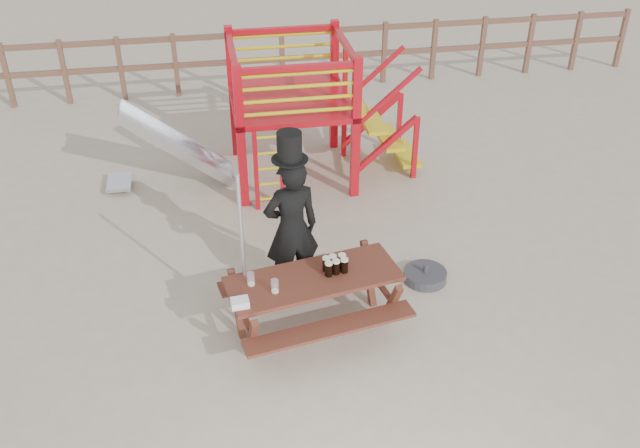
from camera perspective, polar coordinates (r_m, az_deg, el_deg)
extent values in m
plane|color=#B3A28B|center=(8.11, -0.01, -8.23)|extent=(60.00, 60.00, 0.00)
cube|color=brown|center=(13.72, -5.25, 14.87)|extent=(15.00, 0.06, 0.10)
cube|color=brown|center=(13.88, -5.14, 12.89)|extent=(15.00, 0.06, 0.10)
cube|color=brown|center=(14.27, -23.76, 10.80)|extent=(0.09, 0.09, 1.20)
cube|color=brown|center=(14.06, -19.76, 11.36)|extent=(0.09, 0.09, 1.20)
cube|color=brown|center=(13.92, -15.65, 11.87)|extent=(0.09, 0.09, 1.20)
cube|color=brown|center=(13.85, -11.47, 12.32)|extent=(0.09, 0.09, 1.20)
cube|color=brown|center=(13.85, -7.25, 12.72)|extent=(0.09, 0.09, 1.20)
cube|color=brown|center=(13.93, -3.04, 13.05)|extent=(0.09, 0.09, 1.20)
cube|color=brown|center=(14.08, 1.11, 13.30)|extent=(0.09, 0.09, 1.20)
cube|color=brown|center=(14.29, 5.16, 13.49)|extent=(0.09, 0.09, 1.20)
cube|color=brown|center=(14.57, 9.08, 13.60)|extent=(0.09, 0.09, 1.20)
cube|color=brown|center=(14.92, 12.84, 13.66)|extent=(0.09, 0.09, 1.20)
cube|color=brown|center=(15.32, 16.41, 13.66)|extent=(0.09, 0.09, 1.20)
cube|color=brown|center=(15.77, 19.79, 13.61)|extent=(0.09, 0.09, 1.20)
cube|color=brown|center=(16.27, 22.97, 13.52)|extent=(0.09, 0.09, 1.20)
cube|color=#B20B16|center=(9.81, -6.35, 6.83)|extent=(0.12, 0.12, 2.10)
cube|color=#B20B16|center=(10.01, 2.88, 7.56)|extent=(0.12, 0.12, 2.10)
cube|color=#B20B16|center=(11.26, -7.02, 10.35)|extent=(0.12, 0.12, 2.10)
cube|color=#B20B16|center=(11.44, 1.13, 10.96)|extent=(0.12, 0.12, 2.10)
cube|color=#B20B16|center=(10.53, -2.36, 9.82)|extent=(1.72, 1.72, 0.08)
cube|color=#B20B16|center=(9.50, -1.78, 12.39)|extent=(1.60, 0.08, 0.08)
cube|color=#B20B16|center=(11.00, -3.05, 15.26)|extent=(1.60, 0.08, 0.08)
cube|color=#B20B16|center=(10.18, -7.05, 13.59)|extent=(0.08, 1.60, 0.08)
cube|color=#B20B16|center=(10.38, 2.06, 14.18)|extent=(0.08, 1.60, 0.08)
cylinder|color=yellow|center=(9.74, -1.72, 8.97)|extent=(1.50, 0.05, 0.05)
cylinder|color=yellow|center=(11.20, -2.96, 12.24)|extent=(1.50, 0.05, 0.05)
cylinder|color=yellow|center=(9.66, -1.74, 9.94)|extent=(1.50, 0.05, 0.05)
cylinder|color=yellow|center=(11.14, -2.99, 13.11)|extent=(1.50, 0.05, 0.05)
cylinder|color=yellow|center=(9.60, -1.76, 10.93)|extent=(1.50, 0.05, 0.05)
cylinder|color=yellow|center=(11.08, -3.01, 13.98)|extent=(1.50, 0.05, 0.05)
cylinder|color=yellow|center=(9.53, -1.77, 11.94)|extent=(1.50, 0.05, 0.05)
cylinder|color=yellow|center=(11.02, -3.04, 14.87)|extent=(1.50, 0.05, 0.05)
cube|color=#B20B16|center=(9.89, -5.14, 4.20)|extent=(0.06, 0.06, 1.20)
cube|color=#B20B16|center=(9.92, -3.06, 4.38)|extent=(0.06, 0.06, 1.20)
cylinder|color=yellow|center=(10.12, -4.00, 2.06)|extent=(0.36, 0.04, 0.04)
cylinder|color=yellow|center=(10.00, -4.05, 3.24)|extent=(0.36, 0.04, 0.04)
cylinder|color=yellow|center=(9.89, -4.11, 4.44)|extent=(0.36, 0.04, 0.04)
cylinder|color=yellow|center=(9.78, -4.16, 5.68)|extent=(0.36, 0.04, 0.04)
cylinder|color=yellow|center=(9.67, -4.22, 6.94)|extent=(0.36, 0.04, 0.04)
cube|color=yellow|center=(10.74, 2.75, 9.57)|extent=(0.30, 0.90, 0.06)
cube|color=yellow|center=(10.92, 4.16, 8.21)|extent=(0.30, 0.90, 0.06)
cube|color=yellow|center=(11.11, 5.51, 6.90)|extent=(0.30, 0.90, 0.06)
cube|color=yellow|center=(11.32, 6.81, 5.62)|extent=(0.30, 0.90, 0.06)
cube|color=#B20B16|center=(10.63, 5.32, 6.36)|extent=(0.95, 0.08, 0.86)
cube|color=#B20B16|center=(11.42, 4.19, 8.37)|extent=(0.95, 0.08, 0.86)
cube|color=silver|center=(10.71, -11.38, 6.16)|extent=(1.53, 0.55, 1.21)
cube|color=silver|center=(10.45, -11.39, 5.70)|extent=(1.58, 0.04, 1.28)
cube|color=silver|center=(10.94, -11.41, 6.97)|extent=(1.58, 0.04, 1.28)
cube|color=silver|center=(11.02, -15.75, 3.27)|extent=(0.35, 0.55, 0.05)
cube|color=maroon|center=(7.65, -0.52, -4.39)|extent=(1.96, 1.03, 0.05)
cube|color=maroon|center=(7.46, 0.86, -8.33)|extent=(1.87, 0.60, 0.04)
cube|color=maroon|center=(8.20, -1.74, -3.91)|extent=(1.87, 0.60, 0.04)
cube|color=maroon|center=(7.71, -6.08, -7.76)|extent=(0.28, 1.11, 0.67)
cube|color=maroon|center=(8.12, 4.76, -5.22)|extent=(0.28, 1.11, 0.67)
imported|color=black|center=(8.10, -2.29, -0.40)|extent=(0.71, 0.53, 1.78)
cube|color=#0B7C3D|center=(8.10, -2.64, 1.38)|extent=(0.07, 0.03, 0.41)
cylinder|color=black|center=(7.64, -2.44, 5.21)|extent=(0.40, 0.40, 0.01)
cylinder|color=black|center=(7.57, -2.47, 6.28)|extent=(0.27, 0.27, 0.31)
cube|color=white|center=(7.64, -2.81, 7.43)|extent=(0.14, 0.03, 0.04)
cylinder|color=#B2B2B7|center=(7.56, -6.18, -2.52)|extent=(0.04, 0.04, 1.95)
cylinder|color=#343438|center=(8.84, 8.40, -4.10)|extent=(0.53, 0.53, 0.12)
cylinder|color=#343438|center=(8.77, 8.46, -3.52)|extent=(0.06, 0.06, 0.10)
cube|color=white|center=(7.28, -6.42, -6.29)|extent=(0.19, 0.15, 0.08)
cylinder|color=black|center=(7.61, 0.70, -3.68)|extent=(0.08, 0.08, 0.15)
cylinder|color=beige|center=(7.56, 0.70, -3.16)|extent=(0.08, 0.08, 0.02)
cylinder|color=black|center=(7.64, 1.29, -3.52)|extent=(0.08, 0.08, 0.15)
cylinder|color=beige|center=(7.59, 1.30, -3.00)|extent=(0.08, 0.08, 0.02)
cylinder|color=black|center=(7.67, 1.95, -3.39)|extent=(0.08, 0.08, 0.15)
cylinder|color=beige|center=(7.62, 1.97, -2.87)|extent=(0.08, 0.08, 0.02)
cylinder|color=black|center=(7.69, 0.51, -3.27)|extent=(0.08, 0.08, 0.15)
cylinder|color=beige|center=(7.64, 0.51, -2.75)|extent=(0.08, 0.08, 0.02)
cylinder|color=black|center=(7.71, 1.02, -3.12)|extent=(0.08, 0.08, 0.15)
cylinder|color=beige|center=(7.66, 1.02, -2.60)|extent=(0.08, 0.08, 0.02)
cylinder|color=black|center=(7.73, 1.77, -3.04)|extent=(0.08, 0.08, 0.15)
cylinder|color=beige|center=(7.68, 1.78, -2.52)|extent=(0.08, 0.08, 0.02)
cylinder|color=silver|center=(7.52, -5.56, -4.40)|extent=(0.08, 0.08, 0.15)
cylinder|color=beige|center=(7.56, -5.53, -4.79)|extent=(0.07, 0.07, 0.02)
cylinder|color=silver|center=(7.40, -3.63, -4.98)|extent=(0.08, 0.08, 0.15)
cylinder|color=beige|center=(7.44, -3.62, -5.37)|extent=(0.07, 0.07, 0.02)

